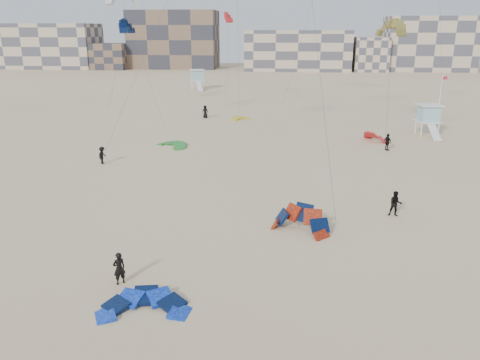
# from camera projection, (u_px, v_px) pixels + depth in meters

# --- Properties ---
(ground) EXTENTS (320.00, 320.00, 0.00)m
(ground) POSITION_uv_depth(u_px,v_px,m) (155.00, 270.00, 25.33)
(ground) COLOR beige
(ground) RESTS_ON ground
(kite_ground_blue) EXTENTS (4.49, 4.68, 1.83)m
(kite_ground_blue) POSITION_uv_depth(u_px,v_px,m) (144.00, 310.00, 21.73)
(kite_ground_blue) COLOR blue
(kite_ground_blue) RESTS_ON ground
(kite_ground_orange) EXTENTS (5.32, 5.26, 3.89)m
(kite_ground_orange) POSITION_uv_depth(u_px,v_px,m) (299.00, 231.00, 30.21)
(kite_ground_orange) COLOR red
(kite_ground_orange) RESTS_ON ground
(kite_ground_green) EXTENTS (5.25, 5.28, 1.23)m
(kite_ground_green) POSITION_uv_depth(u_px,v_px,m) (173.00, 146.00, 51.93)
(kite_ground_green) COLOR green
(kite_ground_green) RESTS_ON ground
(kite_ground_red_far) EXTENTS (4.69, 4.65, 3.27)m
(kite_ground_red_far) POSITION_uv_depth(u_px,v_px,m) (375.00, 141.00, 54.40)
(kite_ground_red_far) COLOR red
(kite_ground_red_far) RESTS_ON ground
(kite_ground_yellow) EXTENTS (3.96, 3.99, 1.08)m
(kite_ground_yellow) POSITION_uv_depth(u_px,v_px,m) (241.00, 120.00, 67.15)
(kite_ground_yellow) COLOR #F0F524
(kite_ground_yellow) RESTS_ON ground
(kitesurfer_main) EXTENTS (0.76, 0.73, 1.75)m
(kitesurfer_main) POSITION_uv_depth(u_px,v_px,m) (119.00, 268.00, 23.71)
(kitesurfer_main) COLOR black
(kitesurfer_main) RESTS_ON ground
(kitesurfer_b) EXTENTS (0.93, 0.75, 1.81)m
(kitesurfer_b) POSITION_uv_depth(u_px,v_px,m) (395.00, 204.00, 32.33)
(kitesurfer_b) COLOR black
(kitesurfer_b) RESTS_ON ground
(kitesurfer_c) EXTENTS (0.80, 1.17, 1.68)m
(kitesurfer_c) POSITION_uv_depth(u_px,v_px,m) (102.00, 155.00, 45.00)
(kitesurfer_c) COLOR black
(kitesurfer_c) RESTS_ON ground
(kitesurfer_d) EXTENTS (0.95, 1.15, 1.83)m
(kitesurfer_d) POSITION_uv_depth(u_px,v_px,m) (388.00, 142.00, 49.88)
(kitesurfer_d) COLOR black
(kitesurfer_d) RESTS_ON ground
(kitesurfer_e) EXTENTS (0.93, 0.64, 1.85)m
(kitesurfer_e) POSITION_uv_depth(u_px,v_px,m) (205.00, 112.00, 68.07)
(kitesurfer_e) COLOR black
(kitesurfer_e) RESTS_ON ground
(kitesurfer_f) EXTENTS (0.82, 1.74, 1.80)m
(kitesurfer_f) POSITION_uv_depth(u_px,v_px,m) (436.00, 112.00, 68.10)
(kitesurfer_f) COLOR black
(kitesurfer_f) RESTS_ON ground
(kite_fly_olive) EXTENTS (5.21, 8.20, 12.92)m
(kite_fly_olive) POSITION_uv_depth(u_px,v_px,m) (391.00, 30.00, 53.27)
(kite_fly_olive) COLOR olive
(kite_fly_olive) RESTS_ON ground
(kite_fly_navy) EXTENTS (4.19, 6.71, 13.14)m
(kite_fly_navy) POSITION_uv_depth(u_px,v_px,m) (126.00, 28.00, 71.44)
(kite_fly_navy) COLOR #061B3D
(kite_fly_navy) RESTS_ON ground
(kite_fly_red) EXTENTS (3.92, 5.32, 14.48)m
(kite_fly_red) POSITION_uv_depth(u_px,v_px,m) (228.00, 18.00, 75.53)
(kite_fly_red) COLOR red
(kite_fly_red) RESTS_ON ground
(lifeguard_tower_near) EXTENTS (2.89, 5.28, 3.78)m
(lifeguard_tower_near) POSITION_uv_depth(u_px,v_px,m) (428.00, 120.00, 56.77)
(lifeguard_tower_near) COLOR white
(lifeguard_tower_near) RESTS_ON ground
(lifeguard_tower_far) EXTENTS (3.78, 6.20, 4.20)m
(lifeguard_tower_far) POSITION_uv_depth(u_px,v_px,m) (197.00, 80.00, 99.59)
(lifeguard_tower_far) COLOR white
(lifeguard_tower_far) RESTS_ON ground
(flagpole) EXTENTS (0.60, 0.09, 7.32)m
(flagpole) POSITION_uv_depth(u_px,v_px,m) (439.00, 103.00, 56.44)
(flagpole) COLOR white
(flagpole) RESTS_ON ground
(condo_west_a) EXTENTS (30.00, 15.00, 14.00)m
(condo_west_a) POSITION_uv_depth(u_px,v_px,m) (51.00, 46.00, 152.67)
(condo_west_a) COLOR beige
(condo_west_a) RESTS_ON ground
(condo_west_b) EXTENTS (28.00, 14.00, 18.00)m
(condo_west_b) POSITION_uv_depth(u_px,v_px,m) (174.00, 40.00, 152.17)
(condo_west_b) COLOR brown
(condo_west_b) RESTS_ON ground
(condo_mid) EXTENTS (32.00, 16.00, 12.00)m
(condo_mid) POSITION_uv_depth(u_px,v_px,m) (297.00, 50.00, 145.63)
(condo_mid) COLOR beige
(condo_mid) RESTS_ON ground
(condo_east) EXTENTS (26.00, 14.00, 16.00)m
(condo_east) POSITION_uv_depth(u_px,v_px,m) (429.00, 44.00, 143.22)
(condo_east) COLOR beige
(condo_east) RESTS_ON ground
(condo_fill_left) EXTENTS (12.00, 10.00, 8.00)m
(condo_fill_left) POSITION_uv_depth(u_px,v_px,m) (109.00, 56.00, 149.87)
(condo_fill_left) COLOR brown
(condo_fill_left) RESTS_ON ground
(condo_fill_right) EXTENTS (10.00, 10.00, 10.00)m
(condo_fill_right) POSITION_uv_depth(u_px,v_px,m) (370.00, 54.00, 142.02)
(condo_fill_right) COLOR beige
(condo_fill_right) RESTS_ON ground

